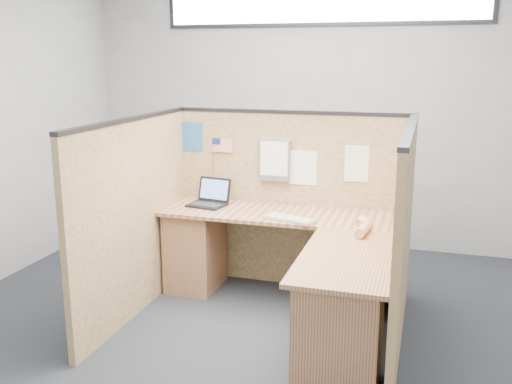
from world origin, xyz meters
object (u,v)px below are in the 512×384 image
(keyboard, at_px, (289,219))
(l_desk, at_px, (290,271))
(laptop, at_px, (209,198))
(mouse, at_px, (364,223))

(keyboard, bearing_deg, l_desk, -56.53)
(laptop, bearing_deg, keyboard, -11.23)
(l_desk, height_order, mouse, mouse)
(keyboard, bearing_deg, mouse, 18.52)
(l_desk, relative_size, keyboard, 4.58)
(l_desk, bearing_deg, keyboard, 106.83)
(l_desk, bearing_deg, mouse, 22.05)
(laptop, xyz_separation_m, mouse, (1.35, -0.26, -0.03))
(laptop, height_order, mouse, laptop)
(l_desk, distance_m, mouse, 0.66)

